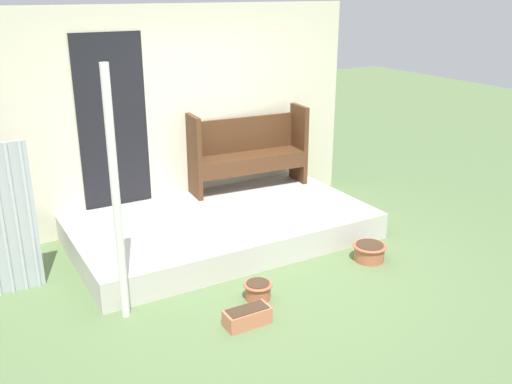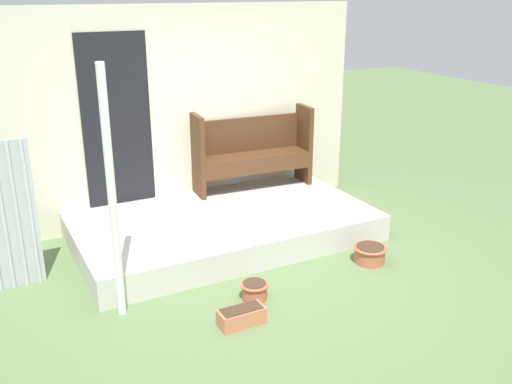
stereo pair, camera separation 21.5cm
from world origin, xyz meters
name	(u,v)px [view 1 (the left image)]	position (x,y,z in m)	size (l,w,h in m)	color
ground_plane	(262,272)	(0.00, 0.00, 0.00)	(24.00, 24.00, 0.00)	#5B7547
porch_slab	(223,227)	(0.02, 0.93, 0.15)	(3.35, 1.86, 0.31)	beige
house_wall	(183,115)	(-0.02, 1.89, 1.30)	(4.55, 0.08, 2.60)	beige
support_post	(116,199)	(-1.47, -0.11, 1.12)	(0.07, 0.07, 2.23)	white
bench	(248,149)	(0.75, 1.64, 0.83)	(1.55, 0.52, 1.02)	#4C2D19
flower_pot_left	(258,290)	(-0.30, -0.44, 0.09)	(0.28, 0.28, 0.17)	#B26042
flower_pot_middle	(369,251)	(1.14, -0.34, 0.10)	(0.36, 0.36, 0.19)	#B26042
planter_box_rect	(247,317)	(-0.60, -0.77, 0.08)	(0.41, 0.19, 0.16)	#C67251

